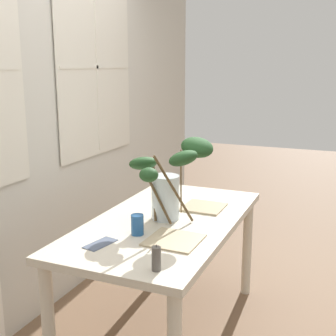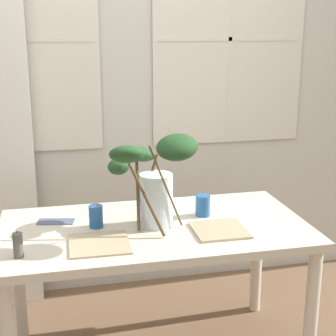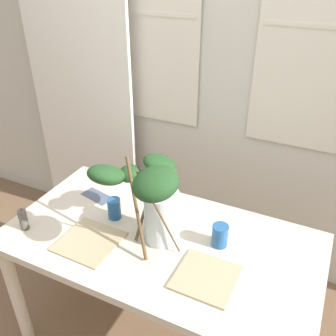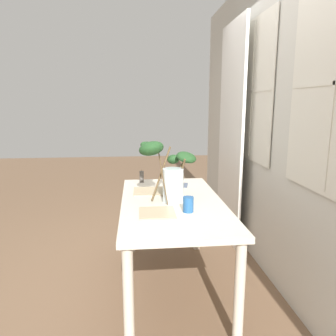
# 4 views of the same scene
# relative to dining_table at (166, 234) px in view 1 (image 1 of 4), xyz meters

# --- Properties ---
(ground) EXTENTS (14.00, 14.00, 0.00)m
(ground) POSITION_rel_dining_table_xyz_m (0.00, 0.00, -0.67)
(ground) COLOR brown
(back_wall_with_windows) EXTENTS (5.30, 0.14, 2.83)m
(back_wall_with_windows) POSITION_rel_dining_table_xyz_m (0.00, 0.95, 0.75)
(back_wall_with_windows) COLOR beige
(back_wall_with_windows) RESTS_ON ground
(dining_table) EXTENTS (1.55, 0.82, 0.77)m
(dining_table) POSITION_rel_dining_table_xyz_m (0.00, 0.00, 0.00)
(dining_table) COLOR beige
(dining_table) RESTS_ON ground
(vase_with_branches) EXTENTS (0.48, 0.54, 0.53)m
(vase_with_branches) POSITION_rel_dining_table_xyz_m (-0.01, -0.04, 0.35)
(vase_with_branches) COLOR silver
(vase_with_branches) RESTS_ON dining_table
(drinking_glass_blue_left) EXTENTS (0.07, 0.07, 0.11)m
(drinking_glass_blue_left) POSITION_rel_dining_table_xyz_m (-0.29, 0.05, 0.16)
(drinking_glass_blue_left) COLOR #235693
(drinking_glass_blue_left) RESTS_ON dining_table
(drinking_glass_blue_right) EXTENTS (0.08, 0.08, 0.11)m
(drinking_glass_blue_right) POSITION_rel_dining_table_xyz_m (0.28, 0.09, 0.16)
(drinking_glass_blue_right) COLOR #235693
(drinking_glass_blue_right) RESTS_ON dining_table
(plate_square_left) EXTENTS (0.28, 0.28, 0.01)m
(plate_square_left) POSITION_rel_dining_table_xyz_m (-0.30, -0.18, 0.10)
(plate_square_left) COLOR tan
(plate_square_left) RESTS_ON dining_table
(plate_square_right) EXTENTS (0.26, 0.26, 0.01)m
(plate_square_right) POSITION_rel_dining_table_xyz_m (0.30, -0.14, 0.11)
(plate_square_right) COLOR tan
(plate_square_right) RESTS_ON dining_table
(napkin_folded) EXTENTS (0.20, 0.12, 0.00)m
(napkin_folded) POSITION_rel_dining_table_xyz_m (-0.49, 0.16, 0.10)
(napkin_folded) COLOR #4C566B
(napkin_folded) RESTS_ON dining_table
(pillar_candle) EXTENTS (0.04, 0.04, 0.13)m
(pillar_candle) POSITION_rel_dining_table_xyz_m (-0.65, -0.23, 0.16)
(pillar_candle) COLOR #514C47
(pillar_candle) RESTS_ON dining_table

